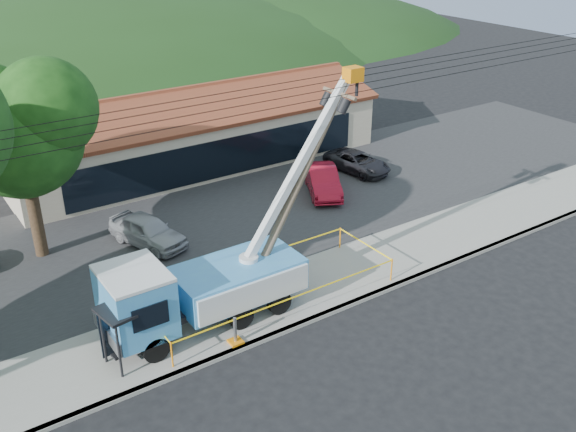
% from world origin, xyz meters
% --- Properties ---
extents(ground, '(120.00, 120.00, 0.00)m').
position_xyz_m(ground, '(0.00, 0.00, 0.00)').
color(ground, black).
rests_on(ground, ground).
extents(curb, '(60.00, 0.25, 0.15)m').
position_xyz_m(curb, '(0.00, 2.10, 0.07)').
color(curb, gray).
rests_on(curb, ground).
extents(sidewalk, '(60.00, 4.00, 0.15)m').
position_xyz_m(sidewalk, '(0.00, 4.00, 0.07)').
color(sidewalk, gray).
rests_on(sidewalk, ground).
extents(parking_lot, '(60.00, 12.00, 0.10)m').
position_xyz_m(parking_lot, '(0.00, 12.00, 0.05)').
color(parking_lot, '#28282B').
rests_on(parking_lot, ground).
extents(strip_mall, '(22.50, 8.53, 4.67)m').
position_xyz_m(strip_mall, '(4.00, 19.98, 1.88)').
color(strip_mall, '#B8A792').
rests_on(strip_mall, ground).
extents(tree_lot, '(6.30, 5.60, 8.94)m').
position_xyz_m(tree_lot, '(-7.00, 13.00, 6.21)').
color(tree_lot, '#332316').
rests_on(tree_lot, ground).
extents(hill_center, '(89.60, 64.00, 32.00)m').
position_xyz_m(hill_center, '(10.00, 55.00, 0.00)').
color(hill_center, '#1B3914').
rests_on(hill_center, ground).
extents(hill_east, '(72.80, 52.00, 26.00)m').
position_xyz_m(hill_east, '(30.00, 55.00, 0.00)').
color(hill_east, '#1B3914').
rests_on(hill_east, ground).
extents(utility_truck, '(10.60, 4.07, 8.77)m').
position_xyz_m(utility_truck, '(-3.50, 4.19, 1.77)').
color(utility_truck, black).
rests_on(utility_truck, ground).
extents(leaning_pole, '(5.24, 1.88, 8.68)m').
position_xyz_m(leaning_pole, '(0.94, 4.21, 4.86)').
color(leaning_pole, brown).
rests_on(leaning_pole, ground).
extents(bus_shelter, '(2.49, 1.76, 2.22)m').
position_xyz_m(bus_shelter, '(-6.26, 3.76, 1.76)').
color(bus_shelter, black).
rests_on(bus_shelter, ground).
extents(caution_tape, '(9.98, 3.48, 1.01)m').
position_xyz_m(caution_tape, '(-0.55, 4.16, 0.89)').
color(caution_tape, orange).
rests_on(caution_tape, ground).
extents(car_silver, '(2.86, 4.43, 1.40)m').
position_xyz_m(car_silver, '(-2.66, 11.17, 0.00)').
color(car_silver, '#9EA0A5').
rests_on(car_silver, ground).
extents(car_red, '(3.35, 4.57, 1.44)m').
position_xyz_m(car_red, '(7.54, 11.36, 0.00)').
color(car_red, maroon).
rests_on(car_red, ground).
extents(car_dark, '(2.53, 4.42, 1.16)m').
position_xyz_m(car_dark, '(11.11, 12.72, 0.00)').
color(car_dark, black).
rests_on(car_dark, ground).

